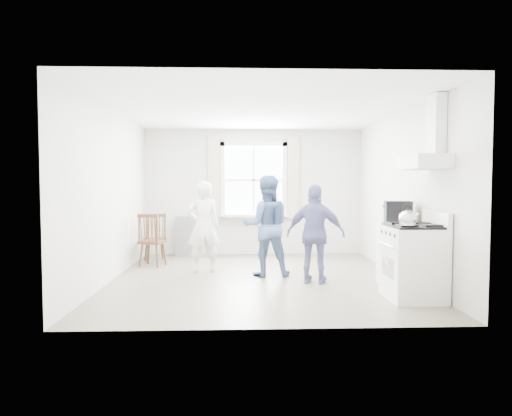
% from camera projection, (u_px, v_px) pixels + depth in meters
% --- Properties ---
extents(room_shell, '(4.62, 5.12, 2.64)m').
position_uv_depth(room_shell, '(259.00, 195.00, 7.03)').
color(room_shell, '#766D5B').
rests_on(room_shell, ground).
extents(window_assembly, '(1.88, 0.24, 1.70)m').
position_uv_depth(window_assembly, '(254.00, 184.00, 9.47)').
color(window_assembly, white).
rests_on(window_assembly, room_shell).
extents(range_hood, '(0.45, 0.76, 0.94)m').
position_uv_depth(range_hood, '(428.00, 150.00, 5.73)').
color(range_hood, silver).
rests_on(range_hood, room_shell).
extents(shelf_unit, '(0.40, 0.30, 0.80)m').
position_uv_depth(shelf_unit, '(186.00, 236.00, 9.35)').
color(shelf_unit, gray).
rests_on(shelf_unit, ground).
extents(gas_stove, '(0.68, 0.76, 1.12)m').
position_uv_depth(gas_stove, '(413.00, 261.00, 5.80)').
color(gas_stove, white).
rests_on(gas_stove, ground).
extents(kettle, '(0.20, 0.20, 0.29)m').
position_uv_depth(kettle, '(408.00, 219.00, 5.52)').
color(kettle, silver).
rests_on(kettle, gas_stove).
extents(low_cabinet, '(0.50, 0.55, 0.90)m').
position_uv_depth(low_cabinet, '(399.00, 255.00, 6.50)').
color(low_cabinet, silver).
rests_on(low_cabinet, ground).
extents(stereo_stack, '(0.42, 0.39, 0.32)m').
position_uv_depth(stereo_stack, '(398.00, 212.00, 6.53)').
color(stereo_stack, black).
rests_on(stereo_stack, low_cabinet).
extents(cardboard_box, '(0.28, 0.23, 0.16)m').
position_uv_depth(cardboard_box, '(408.00, 219.00, 6.34)').
color(cardboard_box, '#A98852').
rests_on(cardboard_box, low_cabinet).
extents(windsor_chair_a, '(0.49, 0.48, 0.92)m').
position_uv_depth(windsor_chair_a, '(155.00, 232.00, 8.52)').
color(windsor_chair_a, '#412515').
rests_on(windsor_chair_a, ground).
extents(windsor_chair_b, '(0.50, 0.49, 0.95)m').
position_uv_depth(windsor_chair_b, '(150.00, 234.00, 8.03)').
color(windsor_chair_b, '#412515').
rests_on(windsor_chair_b, ground).
extents(person_left, '(0.67, 0.67, 1.52)m').
position_uv_depth(person_left, '(203.00, 227.00, 7.54)').
color(person_left, white).
rests_on(person_left, ground).
extents(person_mid, '(0.80, 0.80, 1.60)m').
position_uv_depth(person_mid, '(266.00, 226.00, 7.27)').
color(person_mid, '#4D6490').
rests_on(person_mid, ground).
extents(person_right, '(1.08, 1.08, 1.46)m').
position_uv_depth(person_right, '(315.00, 234.00, 6.72)').
color(person_right, navy).
rests_on(person_right, ground).
extents(potted_plant, '(0.23, 0.23, 0.37)m').
position_uv_depth(potted_plant, '(272.00, 205.00, 9.42)').
color(potted_plant, '#337239').
rests_on(potted_plant, window_assembly).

